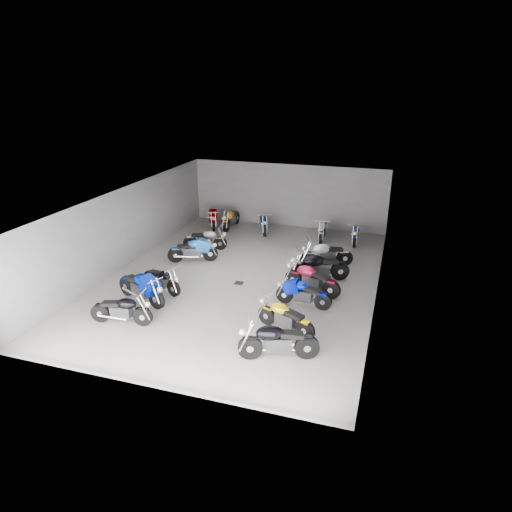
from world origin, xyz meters
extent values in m
plane|color=#A09E98|center=(0.00, 0.00, 0.00)|extent=(14.00, 14.00, 0.00)
cube|color=gray|center=(0.00, 7.00, 1.60)|extent=(10.00, 0.10, 3.20)
cube|color=gray|center=(-5.00, 0.00, 1.60)|extent=(0.10, 14.00, 3.20)
cube|color=gray|center=(5.00, 0.00, 1.60)|extent=(0.10, 14.00, 3.20)
cube|color=black|center=(0.00, 0.00, 3.22)|extent=(10.00, 14.00, 0.04)
cube|color=black|center=(0.00, -0.50, 0.01)|extent=(0.32, 0.32, 0.01)
cylinder|color=black|center=(-1.79, -4.36, 0.31)|extent=(0.63, 0.21, 0.62)
cylinder|color=black|center=(-3.19, -4.54, 0.31)|extent=(0.64, 0.23, 0.62)
cube|color=#2D2D30|center=(-2.49, -4.45, 0.41)|extent=(0.67, 0.37, 0.39)
ellipsoid|color=black|center=(-2.28, -4.42, 0.72)|extent=(0.71, 0.47, 0.35)
cube|color=black|center=(-2.80, -4.49, 0.68)|extent=(0.62, 0.35, 0.18)
cylinder|color=black|center=(-1.94, -3.22, 0.35)|extent=(0.71, 0.39, 0.71)
cylinder|color=black|center=(-3.43, -2.63, 0.35)|extent=(0.72, 0.41, 0.71)
cube|color=#2D2D30|center=(-2.69, -2.93, 0.46)|extent=(0.79, 0.57, 0.44)
ellipsoid|color=#011997|center=(-2.46, -3.02, 0.82)|extent=(0.86, 0.69, 0.40)
cube|color=black|center=(-3.02, -2.80, 0.77)|extent=(0.74, 0.53, 0.20)
cylinder|color=black|center=(-1.82, -2.22, 0.30)|extent=(0.59, 0.33, 0.59)
cylinder|color=black|center=(-3.07, -1.73, 0.30)|extent=(0.60, 0.35, 0.59)
cube|color=#2D2D30|center=(-2.44, -1.98, 0.39)|extent=(0.66, 0.48, 0.37)
ellipsoid|color=black|center=(-2.26, -2.05, 0.68)|extent=(0.72, 0.57, 0.33)
cube|color=black|center=(-2.72, -1.87, 0.65)|extent=(0.62, 0.45, 0.17)
cylinder|color=black|center=(-1.90, 1.26, 0.32)|extent=(0.64, 0.38, 0.64)
cylinder|color=black|center=(-3.24, 0.68, 0.32)|extent=(0.65, 0.39, 0.64)
cube|color=#2D2D30|center=(-2.57, 0.97, 0.42)|extent=(0.72, 0.54, 0.40)
ellipsoid|color=blue|center=(-2.37, 1.06, 0.74)|extent=(0.79, 0.64, 0.36)
cube|color=black|center=(-2.86, 0.84, 0.70)|extent=(0.67, 0.50, 0.18)
cylinder|color=black|center=(-2.00, 2.64, 0.30)|extent=(0.62, 0.25, 0.61)
cylinder|color=black|center=(-3.34, 2.34, 0.30)|extent=(0.62, 0.27, 0.61)
cube|color=#2D2D30|center=(-2.67, 2.49, 0.40)|extent=(0.66, 0.41, 0.38)
ellipsoid|color=#B4B4BB|center=(-2.47, 2.53, 0.70)|extent=(0.71, 0.51, 0.34)
cube|color=black|center=(-2.97, 2.42, 0.66)|extent=(0.62, 0.38, 0.17)
cylinder|color=black|center=(1.95, -5.05, 0.34)|extent=(0.70, 0.35, 0.69)
cylinder|color=black|center=(3.43, -4.55, 0.34)|extent=(0.70, 0.37, 0.69)
cube|color=#2D2D30|center=(2.69, -4.80, 0.45)|extent=(0.77, 0.53, 0.43)
ellipsoid|color=black|center=(2.47, -4.88, 0.80)|extent=(0.83, 0.64, 0.39)
cube|color=black|center=(3.02, -4.69, 0.75)|extent=(0.72, 0.50, 0.20)
cylinder|color=black|center=(1.87, -3.11, 0.31)|extent=(0.63, 0.35, 0.63)
cylinder|color=black|center=(3.19, -3.64, 0.31)|extent=(0.64, 0.37, 0.63)
cube|color=#2D2D30|center=(2.53, -3.38, 0.41)|extent=(0.70, 0.51, 0.39)
ellipsoid|color=#D6B608|center=(2.33, -3.30, 0.72)|extent=(0.76, 0.61, 0.35)
cube|color=black|center=(2.82, -3.49, 0.69)|extent=(0.66, 0.47, 0.18)
cylinder|color=black|center=(2.02, -1.50, 0.30)|extent=(0.61, 0.18, 0.60)
cylinder|color=black|center=(3.37, -1.63, 0.30)|extent=(0.61, 0.20, 0.60)
cube|color=#2D2D30|center=(2.70, -1.56, 0.39)|extent=(0.63, 0.34, 0.37)
ellipsoid|color=#051AAD|center=(2.49, -1.54, 0.69)|extent=(0.67, 0.43, 0.34)
cube|color=black|center=(2.99, -1.59, 0.65)|extent=(0.59, 0.31, 0.17)
cylinder|color=black|center=(2.04, -0.23, 0.34)|extent=(0.69, 0.34, 0.68)
cylinder|color=black|center=(3.50, -0.71, 0.34)|extent=(0.69, 0.36, 0.68)
cube|color=#2D2D30|center=(2.77, -0.47, 0.44)|extent=(0.75, 0.52, 0.42)
ellipsoid|color=maroon|center=(2.55, -0.39, 0.78)|extent=(0.81, 0.63, 0.38)
cube|color=black|center=(3.09, -0.57, 0.74)|extent=(0.70, 0.48, 0.19)
cylinder|color=black|center=(2.09, 0.31, 0.36)|extent=(0.71, 0.43, 0.72)
cylinder|color=black|center=(3.56, 0.99, 0.36)|extent=(0.72, 0.45, 0.72)
cube|color=#2D2D30|center=(2.83, 0.65, 0.47)|extent=(0.80, 0.61, 0.45)
ellipsoid|color=black|center=(2.60, 0.55, 0.83)|extent=(0.88, 0.72, 0.40)
cube|color=black|center=(3.15, 0.80, 0.78)|extent=(0.75, 0.57, 0.20)
cylinder|color=black|center=(2.16, 1.85, 0.33)|extent=(0.67, 0.39, 0.67)
cylinder|color=black|center=(3.55, 2.45, 0.33)|extent=(0.68, 0.41, 0.67)
cube|color=#2D2D30|center=(2.86, 2.15, 0.44)|extent=(0.75, 0.56, 0.42)
ellipsoid|color=#B8B8BD|center=(2.65, 2.06, 0.77)|extent=(0.82, 0.67, 0.38)
cube|color=black|center=(3.17, 2.28, 0.73)|extent=(0.70, 0.52, 0.19)
cylinder|color=black|center=(-3.29, 4.97, 0.33)|extent=(0.39, 0.66, 0.66)
cylinder|color=black|center=(-3.90, 6.35, 0.33)|extent=(0.41, 0.67, 0.66)
cube|color=#2D2D30|center=(-3.60, 5.66, 0.44)|extent=(0.56, 0.74, 0.41)
ellipsoid|color=#870003|center=(-3.50, 5.45, 0.77)|extent=(0.66, 0.81, 0.37)
cube|color=black|center=(-3.73, 5.97, 0.73)|extent=(0.52, 0.70, 0.19)
cylinder|color=black|center=(-2.65, 5.06, 0.32)|extent=(0.13, 0.64, 0.64)
cylinder|color=black|center=(-2.64, 6.51, 0.32)|extent=(0.15, 0.64, 0.64)
cube|color=#2D2D30|center=(-2.65, 5.79, 0.42)|extent=(0.30, 0.65, 0.40)
ellipsoid|color=orange|center=(-2.65, 5.57, 0.74)|extent=(0.40, 0.68, 0.36)
cube|color=black|center=(-2.64, 6.11, 0.70)|extent=(0.28, 0.61, 0.18)
cylinder|color=black|center=(-0.61, 4.95, 0.31)|extent=(0.35, 0.62, 0.62)
cylinder|color=black|center=(-1.14, 6.25, 0.31)|extent=(0.37, 0.63, 0.62)
cube|color=#2D2D30|center=(-0.88, 5.60, 0.41)|extent=(0.50, 0.69, 0.39)
ellipsoid|color=navy|center=(-0.80, 5.40, 0.72)|extent=(0.60, 0.75, 0.35)
cube|color=black|center=(-0.99, 5.89, 0.68)|extent=(0.47, 0.65, 0.18)
cylinder|color=black|center=(2.18, 4.74, 0.31)|extent=(0.17, 0.63, 0.62)
cylinder|color=black|center=(2.07, 6.15, 0.31)|extent=(0.19, 0.63, 0.62)
cube|color=#2D2D30|center=(2.13, 5.45, 0.41)|extent=(0.34, 0.65, 0.39)
ellipsoid|color=silver|center=(2.14, 5.23, 0.72)|extent=(0.44, 0.69, 0.35)
cube|color=black|center=(2.10, 5.76, 0.68)|extent=(0.32, 0.61, 0.18)
cylinder|color=black|center=(3.71, 4.71, 0.30)|extent=(0.16, 0.61, 0.60)
cylinder|color=black|center=(3.62, 6.07, 0.30)|extent=(0.18, 0.61, 0.60)
cube|color=#2D2D30|center=(3.67, 5.39, 0.39)|extent=(0.32, 0.63, 0.38)
ellipsoid|color=navy|center=(3.68, 5.18, 0.70)|extent=(0.42, 0.66, 0.34)
cube|color=black|center=(3.65, 5.69, 0.66)|extent=(0.30, 0.59, 0.17)
camera|label=1|loc=(5.34, -15.18, 7.26)|focal=32.00mm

